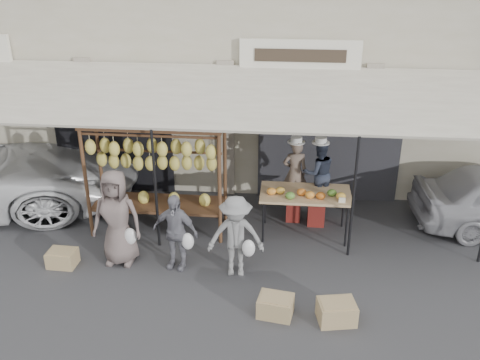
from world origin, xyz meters
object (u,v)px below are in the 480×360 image
object	(u,v)px
banana_rack	(155,156)
customer_right	(236,237)
crate_far	(62,258)
vendor_right	(319,173)
crate_near_b	(337,312)
vendor_left	(295,172)
crate_near_a	(276,306)
produce_table	(305,195)
customer_mid	(175,232)
customer_left	(117,218)

from	to	relation	value
banana_rack	customer_right	size ratio (longest dim) A/B	1.77
banana_rack	crate_far	size ratio (longest dim) A/B	5.39
customer_right	crate_far	distance (m)	3.12
vendor_right	crate_near_b	xyz separation A→B (m)	(0.22, -2.98, -0.96)
vendor_right	vendor_left	bearing A→B (deg)	-31.52
banana_rack	vendor_right	world-z (taller)	banana_rack
crate_near_a	vendor_left	bearing A→B (deg)	85.36
produce_table	customer_mid	distance (m)	2.57
vendor_left	customer_left	xyz separation A→B (m)	(-3.05, -1.82, -0.19)
vendor_left	crate_near_a	xyz separation A→B (m)	(-0.25, -3.04, -0.90)
produce_table	crate_near_b	distance (m)	2.63
customer_left	customer_mid	distance (m)	1.04
customer_right	crate_near_b	xyz separation A→B (m)	(1.64, -1.09, -0.57)
vendor_right	customer_right	bearing A→B (deg)	36.59
vendor_left	crate_near_a	bearing A→B (deg)	77.73
vendor_left	crate_near_a	world-z (taller)	vendor_left
crate_near_b	banana_rack	bearing A→B (deg)	143.50
vendor_left	vendor_right	xyz separation A→B (m)	(0.46, -0.12, 0.06)
vendor_left	vendor_right	size ratio (longest dim) A/B	1.01
customer_right	vendor_right	bearing A→B (deg)	48.04
customer_left	crate_near_a	xyz separation A→B (m)	(2.80, -1.22, -0.72)
customer_mid	crate_near_b	size ratio (longest dim) A/B	2.53
vendor_right	customer_right	size ratio (longest dim) A/B	0.89
produce_table	customer_right	distance (m)	1.83
crate_far	customer_mid	bearing A→B (deg)	4.81
customer_left	produce_table	bearing A→B (deg)	21.38
customer_right	crate_near_a	distance (m)	1.38
customer_mid	crate_near_b	world-z (taller)	customer_mid
customer_mid	crate_near_b	bearing A→B (deg)	-12.40
customer_left	customer_mid	world-z (taller)	customer_left
vendor_right	crate_near_b	bearing A→B (deg)	77.69
vendor_left	customer_left	bearing A→B (deg)	23.20
produce_table	vendor_right	bearing A→B (deg)	63.01
produce_table	crate_near_a	xyz separation A→B (m)	(-0.45, -2.43, -0.72)
produce_table	customer_mid	size ratio (longest dim) A/B	1.22
crate_near_b	crate_far	xyz separation A→B (m)	(-4.70, 1.05, -0.02)
produce_table	crate_far	bearing A→B (deg)	-161.18
crate_far	crate_near_a	bearing A→B (deg)	-14.63
vendor_right	crate_far	bearing A→B (deg)	6.83
crate_near_b	crate_far	size ratio (longest dim) A/B	1.14
customer_left	customer_mid	xyz separation A→B (m)	(1.02, -0.07, -0.18)
crate_near_b	crate_near_a	bearing A→B (deg)	176.20
banana_rack	customer_mid	bearing A→B (deg)	-64.10
customer_left	crate_far	distance (m)	1.25
customer_mid	customer_right	xyz separation A→B (m)	(1.06, -0.13, 0.04)
customer_left	banana_rack	bearing A→B (deg)	70.18
crate_far	produce_table	bearing A→B (deg)	18.82
customer_left	customer_mid	size ratio (longest dim) A/B	1.26
banana_rack	customer_left	size ratio (longest dim) A/B	1.49
produce_table	customer_right	size ratio (longest dim) A/B	1.16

